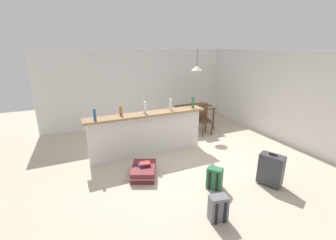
% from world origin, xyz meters
% --- Properties ---
extents(ground_plane, '(13.00, 13.00, 0.05)m').
position_xyz_m(ground_plane, '(0.00, 0.00, -0.03)').
color(ground_plane, beige).
extents(wall_back, '(6.60, 0.10, 2.50)m').
position_xyz_m(wall_back, '(0.00, 3.05, 1.25)').
color(wall_back, silver).
rests_on(wall_back, ground_plane).
extents(wall_right, '(0.10, 6.00, 2.50)m').
position_xyz_m(wall_right, '(3.05, 0.30, 1.25)').
color(wall_right, silver).
rests_on(wall_right, ground_plane).
extents(partition_half_wall, '(2.80, 0.20, 1.01)m').
position_xyz_m(partition_half_wall, '(-0.73, 0.56, 0.51)').
color(partition_half_wall, silver).
rests_on(partition_half_wall, ground_plane).
extents(bar_countertop, '(2.96, 0.40, 0.05)m').
position_xyz_m(bar_countertop, '(-0.73, 0.56, 1.04)').
color(bar_countertop, '#93704C').
rests_on(bar_countertop, partition_half_wall).
extents(bottle_blue, '(0.06, 0.06, 0.25)m').
position_xyz_m(bottle_blue, '(-1.93, 0.51, 1.19)').
color(bottle_blue, '#284C89').
rests_on(bottle_blue, bar_countertop).
extents(bottle_amber, '(0.07, 0.07, 0.22)m').
position_xyz_m(bottle_amber, '(-1.33, 0.64, 1.17)').
color(bottle_amber, '#9E661E').
rests_on(bottle_amber, bar_countertop).
extents(bottle_clear, '(0.07, 0.07, 0.29)m').
position_xyz_m(bottle_clear, '(-0.78, 0.56, 1.21)').
color(bottle_clear, silver).
rests_on(bottle_clear, bar_countertop).
extents(bottle_white, '(0.06, 0.06, 0.27)m').
position_xyz_m(bottle_white, '(-0.08, 0.63, 1.20)').
color(bottle_white, silver).
rests_on(bottle_white, bar_countertop).
extents(bottle_green, '(0.07, 0.07, 0.30)m').
position_xyz_m(bottle_green, '(0.51, 0.53, 1.21)').
color(bottle_green, '#2D6B38').
rests_on(bottle_green, bar_countertop).
extents(dining_table, '(1.10, 0.80, 0.74)m').
position_xyz_m(dining_table, '(1.31, 1.72, 0.65)').
color(dining_table, '#4C331E').
rests_on(dining_table, ground_plane).
extents(dining_chair_near_partition, '(0.41, 0.41, 0.93)m').
position_xyz_m(dining_chair_near_partition, '(1.30, 1.20, 0.52)').
color(dining_chair_near_partition, '#4C331E').
rests_on(dining_chair_near_partition, ground_plane).
extents(pendant_lamp, '(0.34, 0.34, 0.67)m').
position_xyz_m(pendant_lamp, '(1.31, 1.71, 1.95)').
color(pendant_lamp, black).
extents(suitcase_flat_maroon, '(0.73, 0.89, 0.22)m').
position_xyz_m(suitcase_flat_maroon, '(-1.16, -0.38, 0.11)').
color(suitcase_flat_maroon, maroon).
rests_on(suitcase_flat_maroon, ground_plane).
extents(suitcase_upright_charcoal, '(0.40, 0.50, 0.67)m').
position_xyz_m(suitcase_upright_charcoal, '(0.97, -1.71, 0.33)').
color(suitcase_upright_charcoal, '#38383D').
rests_on(suitcase_upright_charcoal, ground_plane).
extents(backpack_green, '(0.34, 0.34, 0.42)m').
position_xyz_m(backpack_green, '(-0.07, -1.36, 0.20)').
color(backpack_green, '#286B3D').
rests_on(backpack_green, ground_plane).
extents(backpack_grey, '(0.31, 0.29, 0.42)m').
position_xyz_m(backpack_grey, '(-0.53, -2.09, 0.20)').
color(backpack_grey, slate).
rests_on(backpack_grey, ground_plane).
extents(book_stack, '(0.27, 0.22, 0.07)m').
position_xyz_m(book_stack, '(-1.14, -0.36, 0.26)').
color(book_stack, '#334C99').
rests_on(book_stack, suitcase_flat_maroon).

